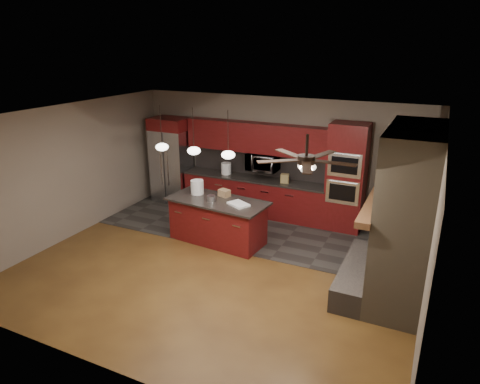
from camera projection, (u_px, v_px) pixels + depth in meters
The scene contains 22 objects.
ground at pixel (220, 265), 8.03m from camera, with size 7.00×7.00×0.00m, color brown.
ceiling at pixel (217, 116), 7.10m from camera, with size 7.00×6.00×0.02m, color white.
back_wall at pixel (278, 157), 10.12m from camera, with size 7.00×0.02×2.80m, color slate.
right_wall at pixel (433, 230), 6.15m from camera, with size 0.02×6.00×2.80m, color slate.
left_wall at pixel (71, 171), 8.97m from camera, with size 0.02×6.00×2.80m, color slate.
slate_tile_patch at pixel (257, 229), 9.56m from camera, with size 7.00×2.40×0.01m, color #33312E.
fireplace_column at pixel (401, 222), 6.71m from camera, with size 1.30×2.10×2.80m.
back_cabinetry at pixel (255, 177), 10.26m from camera, with size 3.59×0.64×2.20m.
oven_tower at pixel (346, 178), 9.25m from camera, with size 0.80×0.63×2.38m.
microwave at pixel (263, 162), 10.05m from camera, with size 0.73×0.41×0.50m, color silver.
refrigerator at pixel (172, 160), 11.01m from camera, with size 0.94×0.75×2.19m.
kitchen_island at pixel (218, 221), 8.87m from camera, with size 2.15×1.13×0.92m.
white_bucket at pixel (197, 187), 9.04m from camera, with size 0.27×0.27×0.30m, color white.
paint_can at pixel (211, 198), 8.65m from camera, with size 0.17×0.17×0.11m, color #B2B1B6.
paint_tray at pixel (239, 204), 8.43m from camera, with size 0.41×0.29×0.04m, color white.
cardboard_box at pixel (224, 193), 8.91m from camera, with size 0.23×0.17×0.14m, color #97744D.
counter_bucket at pixel (226, 168), 10.48m from camera, with size 0.25×0.25×0.28m, color white.
counter_box at pixel (285, 178), 9.83m from camera, with size 0.19×0.14×0.21m, color #96814D.
pendant_left at pixel (162, 147), 8.64m from camera, with size 0.26×0.26×0.92m.
pendant_center at pixel (194, 151), 8.34m from camera, with size 0.26×0.26×0.92m.
pendant_right at pixel (228, 155), 8.03m from camera, with size 0.26×0.26×0.92m.
ceiling_fan at pixel (306, 159), 5.81m from camera, with size 1.27×1.33×0.41m.
Camera 1 is at (3.39, -6.27, 3.95)m, focal length 32.00 mm.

